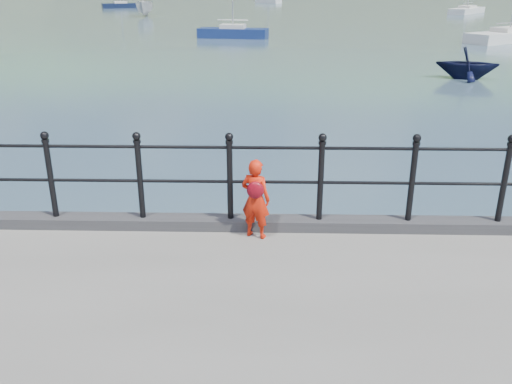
{
  "coord_description": "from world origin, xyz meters",
  "views": [
    {
      "loc": [
        -0.08,
        -6.87,
        4.18
      ],
      "look_at": [
        -0.25,
        -0.2,
        1.55
      ],
      "focal_mm": 38.0,
      "sensor_mm": 36.0,
      "label": 1
    }
  ],
  "objects_px": {
    "launch_navy": "(467,63)",
    "sailboat_deep": "(268,1)",
    "sailboat_left": "(121,6)",
    "sailboat_port": "(233,33)",
    "launch_white": "(145,8)",
    "railing": "(275,171)",
    "sailboat_far": "(467,11)",
    "sailboat_near": "(509,37)",
    "child": "(256,198)"
  },
  "relations": [
    {
      "from": "sailboat_deep",
      "to": "sailboat_far",
      "type": "height_order",
      "value": "sailboat_far"
    },
    {
      "from": "sailboat_deep",
      "to": "sailboat_port",
      "type": "bearing_deg",
      "value": -47.46
    },
    {
      "from": "sailboat_far",
      "to": "child",
      "type": "bearing_deg",
      "value": -163.8
    },
    {
      "from": "launch_navy",
      "to": "sailboat_deep",
      "type": "distance_m",
      "value": 81.35
    },
    {
      "from": "launch_navy",
      "to": "sailboat_left",
      "type": "bearing_deg",
      "value": 41.56
    },
    {
      "from": "sailboat_left",
      "to": "launch_navy",
      "type": "bearing_deg",
      "value": -86.96
    },
    {
      "from": "sailboat_far",
      "to": "sailboat_left",
      "type": "relative_size",
      "value": 1.41
    },
    {
      "from": "launch_white",
      "to": "sailboat_deep",
      "type": "relative_size",
      "value": 0.59
    },
    {
      "from": "sailboat_near",
      "to": "railing",
      "type": "bearing_deg",
      "value": -150.47
    },
    {
      "from": "sailboat_near",
      "to": "sailboat_left",
      "type": "height_order",
      "value": "sailboat_near"
    },
    {
      "from": "railing",
      "to": "launch_white",
      "type": "height_order",
      "value": "railing"
    },
    {
      "from": "sailboat_near",
      "to": "sailboat_deep",
      "type": "height_order",
      "value": "sailboat_near"
    },
    {
      "from": "sailboat_near",
      "to": "sailboat_deep",
      "type": "distance_m",
      "value": 67.43
    },
    {
      "from": "launch_navy",
      "to": "sailboat_near",
      "type": "height_order",
      "value": "sailboat_near"
    },
    {
      "from": "child",
      "to": "sailboat_port",
      "type": "distance_m",
      "value": 36.09
    },
    {
      "from": "sailboat_left",
      "to": "child",
      "type": "bearing_deg",
      "value": -98.19
    },
    {
      "from": "sailboat_far",
      "to": "sailboat_left",
      "type": "bearing_deg",
      "value": 112.34
    },
    {
      "from": "railing",
      "to": "sailboat_deep",
      "type": "distance_m",
      "value": 98.81
    },
    {
      "from": "launch_white",
      "to": "launch_navy",
      "type": "distance_m",
      "value": 48.71
    },
    {
      "from": "sailboat_port",
      "to": "sailboat_left",
      "type": "xyz_separation_m",
      "value": [
        -20.1,
        44.28,
        -0.0
      ]
    },
    {
      "from": "launch_navy",
      "to": "sailboat_left",
      "type": "relative_size",
      "value": 0.34
    },
    {
      "from": "sailboat_deep",
      "to": "sailboat_left",
      "type": "relative_size",
      "value": 1.02
    },
    {
      "from": "railing",
      "to": "child",
      "type": "xyz_separation_m",
      "value": [
        -0.25,
        -0.26,
        -0.28
      ]
    },
    {
      "from": "railing",
      "to": "sailboat_deep",
      "type": "bearing_deg",
      "value": 90.33
    },
    {
      "from": "launch_white",
      "to": "sailboat_port",
      "type": "xyz_separation_m",
      "value": [
        12.07,
        -24.82,
        -0.58
      ]
    },
    {
      "from": "railing",
      "to": "sailboat_far",
      "type": "distance_m",
      "value": 72.11
    },
    {
      "from": "launch_white",
      "to": "sailboat_near",
      "type": "bearing_deg",
      "value": -44.76
    },
    {
      "from": "sailboat_near",
      "to": "sailboat_far",
      "type": "distance_m",
      "value": 34.88
    },
    {
      "from": "launch_navy",
      "to": "sailboat_deep",
      "type": "relative_size",
      "value": 0.33
    },
    {
      "from": "sailboat_port",
      "to": "sailboat_far",
      "type": "xyz_separation_m",
      "value": [
        28.17,
        31.83,
        0.0
      ]
    },
    {
      "from": "railing",
      "to": "sailboat_far",
      "type": "xyz_separation_m",
      "value": [
        25.24,
        67.54,
        -1.48
      ]
    },
    {
      "from": "sailboat_near",
      "to": "sailboat_left",
      "type": "xyz_separation_m",
      "value": [
        -39.93,
        46.32,
        -0.0
      ]
    },
    {
      "from": "railing",
      "to": "child",
      "type": "height_order",
      "value": "railing"
    },
    {
      "from": "railing",
      "to": "sailboat_near",
      "type": "xyz_separation_m",
      "value": [
        16.9,
        33.67,
        -1.48
      ]
    },
    {
      "from": "sailboat_left",
      "to": "sailboat_far",
      "type": "bearing_deg",
      "value": -38.51
    },
    {
      "from": "sailboat_left",
      "to": "sailboat_port",
      "type": "bearing_deg",
      "value": -89.63
    },
    {
      "from": "sailboat_port",
      "to": "sailboat_left",
      "type": "bearing_deg",
      "value": 123.93
    },
    {
      "from": "railing",
      "to": "sailboat_left",
      "type": "distance_m",
      "value": 83.25
    },
    {
      "from": "sailboat_near",
      "to": "sailboat_port",
      "type": "bearing_deg",
      "value": 140.29
    },
    {
      "from": "sailboat_port",
      "to": "railing",
      "type": "bearing_deg",
      "value": -75.79
    },
    {
      "from": "child",
      "to": "sailboat_left",
      "type": "relative_size",
      "value": 0.14
    },
    {
      "from": "railing",
      "to": "sailboat_far",
      "type": "height_order",
      "value": "sailboat_far"
    },
    {
      "from": "sailboat_port",
      "to": "sailboat_deep",
      "type": "bearing_deg",
      "value": 97.37
    },
    {
      "from": "launch_navy",
      "to": "sailboat_port",
      "type": "relative_size",
      "value": 0.34
    },
    {
      "from": "child",
      "to": "launch_white",
      "type": "xyz_separation_m",
      "value": [
        -14.75,
        60.79,
        -0.62
      ]
    },
    {
      "from": "railing",
      "to": "sailboat_near",
      "type": "bearing_deg",
      "value": 63.35
    },
    {
      "from": "sailboat_far",
      "to": "sailboat_left",
      "type": "distance_m",
      "value": 49.85
    },
    {
      "from": "launch_white",
      "to": "sailboat_left",
      "type": "bearing_deg",
      "value": 107.76
    },
    {
      "from": "sailboat_deep",
      "to": "sailboat_far",
      "type": "distance_m",
      "value": 40.54
    },
    {
      "from": "launch_white",
      "to": "launch_navy",
      "type": "relative_size",
      "value": 1.81
    }
  ]
}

